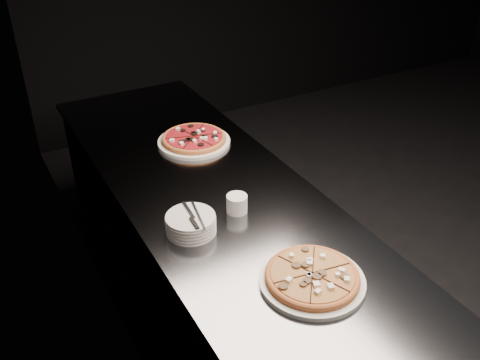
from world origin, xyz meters
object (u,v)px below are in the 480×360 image
counter (220,279)px  plate_stack (191,224)px  pizza_tomato (194,139)px  ramekin (237,203)px  cutlery (194,217)px  pizza_mushroom (312,277)px

counter → plate_stack: size_ratio=13.57×
pizza_tomato → plate_stack: plate_stack is taller
ramekin → counter: bearing=92.6°
counter → plate_stack: 0.56m
counter → cutlery: bearing=-134.6°
pizza_mushroom → pizza_tomato: bearing=86.0°
pizza_tomato → cutlery: bearing=-114.6°
counter → ramekin: bearing=-87.4°
pizza_tomato → ramekin: size_ratio=4.66×
counter → cutlery: (-0.19, -0.19, 0.53)m
pizza_tomato → counter: bearing=-102.7°
cutlery → pizza_mushroom: bearing=-58.2°
cutlery → ramekin: 0.21m
pizza_mushroom → plate_stack: (-0.22, 0.43, 0.01)m
counter → pizza_mushroom: (0.03, -0.61, 0.48)m
cutlery → pizza_tomato: bearing=69.8°
counter → pizza_tomato: size_ratio=6.55×
pizza_mushroom → cutlery: 0.47m
counter → plate_stack: bearing=-137.7°
pizza_tomato → plate_stack: bearing=-115.7°
counter → pizza_tomato: bearing=77.3°
pizza_mushroom → counter: bearing=92.3°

